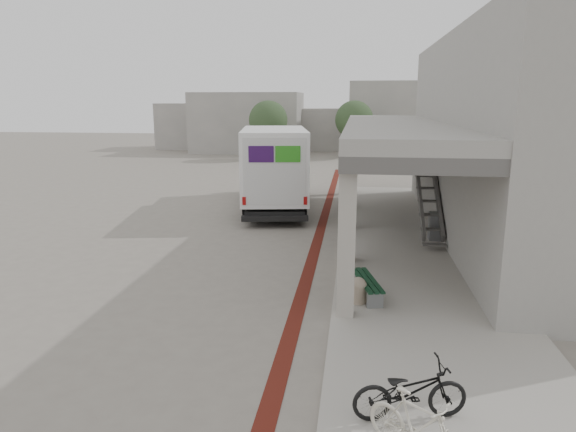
# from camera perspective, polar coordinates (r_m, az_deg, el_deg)

# --- Properties ---
(ground) EXTENTS (120.00, 120.00, 0.00)m
(ground) POSITION_cam_1_polar(r_m,az_deg,el_deg) (15.19, -1.34, -5.60)
(ground) COLOR slate
(ground) RESTS_ON ground
(bike_lane_stripe) EXTENTS (0.35, 40.00, 0.01)m
(bike_lane_stripe) POSITION_cam_1_polar(r_m,az_deg,el_deg) (16.98, 3.05, -3.61)
(bike_lane_stripe) COLOR #501710
(bike_lane_stripe) RESTS_ON ground
(sidewalk) EXTENTS (4.40, 28.00, 0.12)m
(sidewalk) POSITION_cam_1_polar(r_m,az_deg,el_deg) (15.11, 13.90, -5.85)
(sidewalk) COLOR #A09A8F
(sidewalk) RESTS_ON ground
(transit_building) EXTENTS (7.60, 17.00, 7.00)m
(transit_building) POSITION_cam_1_polar(r_m,az_deg,el_deg) (19.35, 21.45, 7.78)
(transit_building) COLOR gray
(transit_building) RESTS_ON ground
(distant_backdrop) EXTENTS (28.00, 10.00, 6.50)m
(distant_backdrop) POSITION_cam_1_polar(r_m,az_deg,el_deg) (50.43, 1.79, 10.35)
(distant_backdrop) COLOR gray
(distant_backdrop) RESTS_ON ground
(tree_left) EXTENTS (3.20, 3.20, 4.80)m
(tree_left) POSITION_cam_1_polar(r_m,az_deg,el_deg) (42.89, -2.21, 10.57)
(tree_left) COLOR #38281C
(tree_left) RESTS_ON ground
(tree_mid) EXTENTS (3.20, 3.20, 4.80)m
(tree_mid) POSITION_cam_1_polar(r_m,az_deg,el_deg) (44.28, 7.36, 10.54)
(tree_mid) COLOR #38281C
(tree_mid) RESTS_ON ground
(tree_right) EXTENTS (3.20, 3.20, 4.80)m
(tree_right) POSITION_cam_1_polar(r_m,az_deg,el_deg) (43.97, 18.00, 10.02)
(tree_right) COLOR #38281C
(tree_right) RESTS_ON ground
(fedex_truck) EXTENTS (3.89, 8.74, 3.60)m
(fedex_truck) POSITION_cam_1_polar(r_m,az_deg,el_deg) (23.24, -1.56, 5.65)
(fedex_truck) COLOR black
(fedex_truck) RESTS_ON ground
(bench) EXTENTS (0.80, 1.85, 0.42)m
(bench) POSITION_cam_1_polar(r_m,az_deg,el_deg) (12.70, 8.76, -7.46)
(bench) COLOR gray
(bench) RESTS_ON sidewalk
(bollard_near) EXTENTS (0.41, 0.41, 0.61)m
(bollard_near) POSITION_cam_1_polar(r_m,az_deg,el_deg) (12.29, 7.77, -8.12)
(bollard_near) COLOR tan
(bollard_near) RESTS_ON sidewalk
(bollard_far) EXTENTS (0.38, 0.38, 0.57)m
(bollard_far) POSITION_cam_1_polar(r_m,az_deg,el_deg) (14.55, 6.65, -4.84)
(bollard_far) COLOR tan
(bollard_far) RESTS_ON sidewalk
(utility_cabinet) EXTENTS (0.42, 0.56, 0.93)m
(utility_cabinet) POSITION_cam_1_polar(r_m,az_deg,el_deg) (18.23, 16.04, -1.08)
(utility_cabinet) COLOR slate
(utility_cabinet) RESTS_ON sidewalk
(bicycle_black) EXTENTS (1.83, 0.99, 0.91)m
(bicycle_black) POSITION_cam_1_polar(r_m,az_deg,el_deg) (8.22, 13.41, -18.36)
(bicycle_black) COLOR black
(bicycle_black) RESTS_ON sidewalk
(bicycle_cream) EXTENTS (1.47, 1.29, 0.92)m
(bicycle_cream) POSITION_cam_1_polar(r_m,az_deg,el_deg) (7.49, 14.17, -21.77)
(bicycle_cream) COLOR beige
(bicycle_cream) RESTS_ON sidewalk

